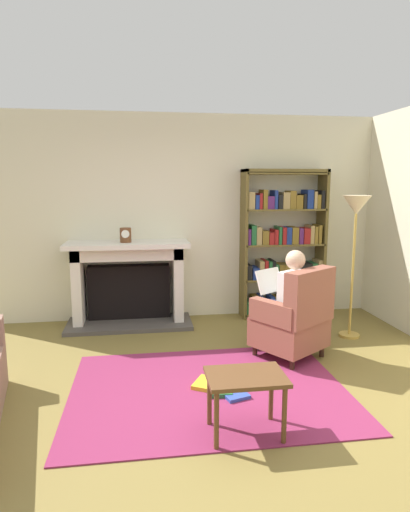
{
  "coord_description": "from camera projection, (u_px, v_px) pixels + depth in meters",
  "views": [
    {
      "loc": [
        -0.54,
        -3.2,
        1.79
      ],
      "look_at": [
        0.1,
        1.2,
        1.05
      ],
      "focal_mm": 30.16,
      "sensor_mm": 36.0,
      "label": 1
    }
  ],
  "objects": [
    {
      "name": "floor_lamp",
      "position": [
        356.0,
        218.0,
        4.9
      ],
      "size": [
        0.32,
        0.32,
        1.67
      ],
      "color": "#B7933F",
      "rests_on": "ground"
    },
    {
      "name": "bookshelf",
      "position": [
        283.0,
        246.0,
        5.8
      ],
      "size": [
        1.13,
        0.32,
        1.99
      ],
      "color": "brown",
      "rests_on": "ground"
    },
    {
      "name": "seated_reader",
      "position": [
        286.0,
        298.0,
        4.47
      ],
      "size": [
        0.55,
        0.59,
        1.14
      ],
      "rotation": [
        0.0,
        0.0,
        3.72
      ],
      "color": "white",
      "rests_on": "ground"
    },
    {
      "name": "mantel_clock",
      "position": [
        126.0,
        235.0,
        5.34
      ],
      "size": [
        0.14,
        0.14,
        0.18
      ],
      "color": "brown",
      "rests_on": "fireplace"
    },
    {
      "name": "scattered_books",
      "position": [
        219.0,
        389.0,
        3.75
      ],
      "size": [
        0.48,
        0.52,
        0.04
      ],
      "color": "gold",
      "rests_on": "area_rug"
    },
    {
      "name": "ground",
      "position": [
        214.0,
        408.0,
        3.49
      ],
      "size": [
        14.0,
        14.0,
        0.0
      ],
      "primitive_type": "plane",
      "color": "olive"
    },
    {
      "name": "side_table",
      "position": [
        246.0,
        384.0,
        3.06
      ],
      "size": [
        0.56,
        0.39,
        0.46
      ],
      "color": "brown",
      "rests_on": "ground"
    },
    {
      "name": "armchair_reading",
      "position": [
        295.0,
        319.0,
        4.42
      ],
      "size": [
        0.88,
        0.87,
        0.97
      ],
      "rotation": [
        0.0,
        0.0,
        3.72
      ],
      "color": "#331E14",
      "rests_on": "ground"
    },
    {
      "name": "fireplace",
      "position": [
        129.0,
        280.0,
        5.54
      ],
      "size": [
        1.58,
        0.64,
        1.08
      ],
      "color": "#4C4742",
      "rests_on": "ground"
    },
    {
      "name": "back_wall",
      "position": [
        183.0,
        218.0,
        5.76
      ],
      "size": [
        5.6,
        0.1,
        2.7
      ],
      "primitive_type": "cube",
      "color": "beige",
      "rests_on": "ground"
    },
    {
      "name": "area_rug",
      "position": [
        208.0,
        390.0,
        3.78
      ],
      "size": [
        2.4,
        1.8,
        0.01
      ],
      "primitive_type": "cube",
      "color": "#82264C",
      "rests_on": "ground"
    }
  ]
}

